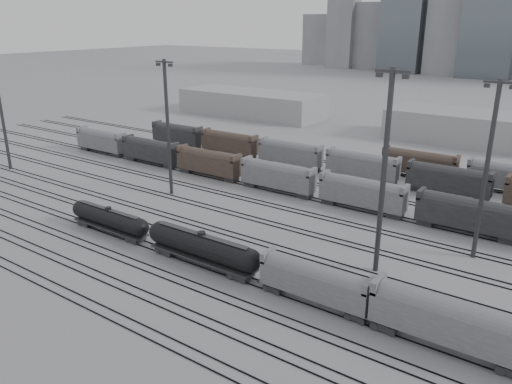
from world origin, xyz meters
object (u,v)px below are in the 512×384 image
Objects in this scene: tank_car_a at (109,219)px; hopper_car_a at (315,281)px; tank_car_b at (202,247)px; light_mast_c at (384,169)px; hopper_car_b at (449,320)px; light_mast_a at (1,109)px.

hopper_car_a is (35.36, 0.00, 0.67)m from tank_car_a.
light_mast_c is (19.46, 11.68, 11.08)m from tank_car_b.
hopper_car_b is 96.73m from light_mast_a.
hopper_car_a is 14.64m from hopper_car_b.
hopper_car_b is 0.62× the size of light_mast_a.
light_mast_a is (-95.67, 10.38, 9.77)m from hopper_car_b.
light_mast_a is (-45.68, 10.38, 10.85)m from tank_car_a.
light_mast_c is (38.01, 11.68, 11.41)m from tank_car_a.
tank_car_b is at bearing 180.00° from hopper_car_a.
hopper_car_b is (50.00, 0.00, 1.08)m from tank_car_a.
hopper_car_b is at bearing 0.00° from hopper_car_a.
tank_car_b is 65.91m from light_mast_a.
light_mast_a is at bearing -179.11° from light_mast_c.
tank_car_a is 41.37m from light_mast_c.
tank_car_a is at bearing -162.92° from light_mast_c.
tank_car_a is 1.05× the size of hopper_car_b.
hopper_car_a reaches higher than tank_car_b.
light_mast_a reaches higher than hopper_car_a.
light_mast_a is 0.96× the size of light_mast_c.
light_mast_c reaches higher than hopper_car_a.
tank_car_a is at bearing 180.00° from tank_car_b.
light_mast_a is at bearing 172.70° from hopper_car_a.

